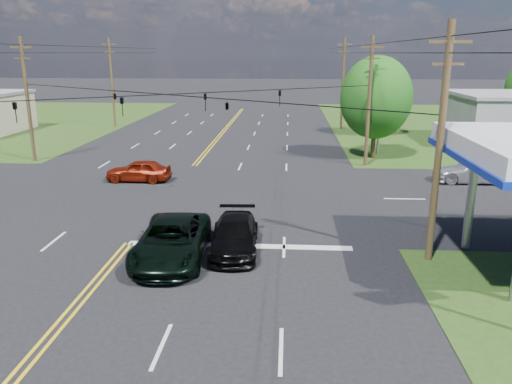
# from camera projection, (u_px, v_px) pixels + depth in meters

# --- Properties ---
(ground) EXTENTS (280.00, 280.00, 0.00)m
(ground) POSITION_uv_depth(u_px,v_px,m) (170.00, 195.00, 30.20)
(ground) COLOR black
(ground) RESTS_ON ground
(stop_bar) EXTENTS (10.00, 0.50, 0.02)m
(stop_bar) POSITION_uv_depth(u_px,v_px,m) (239.00, 246.00, 22.20)
(stop_bar) COLOR silver
(stop_bar) RESTS_ON ground
(pole_se) EXTENTS (1.60, 0.28, 9.50)m
(pole_se) POSITION_uv_depth(u_px,v_px,m) (440.00, 143.00, 19.41)
(pole_se) COLOR #3E2B1A
(pole_se) RESTS_ON ground
(pole_nw) EXTENTS (1.60, 0.28, 9.50)m
(pole_nw) POSITION_uv_depth(u_px,v_px,m) (27.00, 98.00, 38.35)
(pole_nw) COLOR #3E2B1A
(pole_nw) RESTS_ON ground
(pole_ne) EXTENTS (1.60, 0.28, 9.50)m
(pole_ne) POSITION_uv_depth(u_px,v_px,m) (369.00, 100.00, 36.71)
(pole_ne) COLOR #3E2B1A
(pole_ne) RESTS_ON ground
(pole_left_far) EXTENTS (1.60, 0.28, 10.00)m
(pole_left_far) POSITION_uv_depth(u_px,v_px,m) (112.00, 81.00, 56.54)
(pole_left_far) COLOR #3E2B1A
(pole_left_far) RESTS_ON ground
(pole_right_far) EXTENTS (1.60, 0.28, 10.00)m
(pole_right_far) POSITION_uv_depth(u_px,v_px,m) (343.00, 82.00, 54.90)
(pole_right_far) COLOR #3E2B1A
(pole_right_far) RESTS_ON ground
(span_wire_signals) EXTENTS (26.00, 18.00, 1.13)m
(span_wire_signals) POSITION_uv_depth(u_px,v_px,m) (165.00, 95.00, 28.59)
(span_wire_signals) COLOR black
(span_wire_signals) RESTS_ON ground
(power_lines) EXTENTS (26.04, 100.00, 0.64)m
(power_lines) POSITION_uv_depth(u_px,v_px,m) (153.00, 47.00, 25.97)
(power_lines) COLOR black
(power_lines) RESTS_ON ground
(tree_right_a) EXTENTS (5.70, 5.70, 8.18)m
(tree_right_a) POSITION_uv_depth(u_px,v_px,m) (376.00, 98.00, 39.54)
(tree_right_a) COLOR #3E2B1A
(tree_right_a) RESTS_ON ground
(tree_right_b) EXTENTS (4.94, 4.94, 7.09)m
(tree_right_b) POSITION_uv_depth(u_px,v_px,m) (381.00, 94.00, 51.09)
(tree_right_b) COLOR #3E2B1A
(tree_right_b) RESTS_ON ground
(pickup_dkgreen) EXTENTS (2.98, 6.03, 1.64)m
(pickup_dkgreen) POSITION_uv_depth(u_px,v_px,m) (172.00, 240.00, 20.62)
(pickup_dkgreen) COLOR black
(pickup_dkgreen) RESTS_ON ground
(suv_black) EXTENTS (2.19, 4.96, 1.42)m
(suv_black) POSITION_uv_depth(u_px,v_px,m) (234.00, 235.00, 21.54)
(suv_black) COLOR black
(suv_black) RESTS_ON ground
(sedan_red) EXTENTS (4.28, 1.77, 1.45)m
(sedan_red) POSITION_uv_depth(u_px,v_px,m) (139.00, 171.00, 33.27)
(sedan_red) COLOR maroon
(sedan_red) RESTS_ON ground
(sedan_far) EXTENTS (5.31, 2.29, 1.52)m
(sedan_far) POSITION_uv_depth(u_px,v_px,m) (474.00, 171.00, 32.97)
(sedan_far) COLOR silver
(sedan_far) RESTS_ON ground
(polesign_ne) EXTENTS (2.10, 0.27, 7.62)m
(polesign_ne) POSITION_uv_depth(u_px,v_px,m) (382.00, 84.00, 40.86)
(polesign_ne) COLOR #A5A5AA
(polesign_ne) RESTS_ON ground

